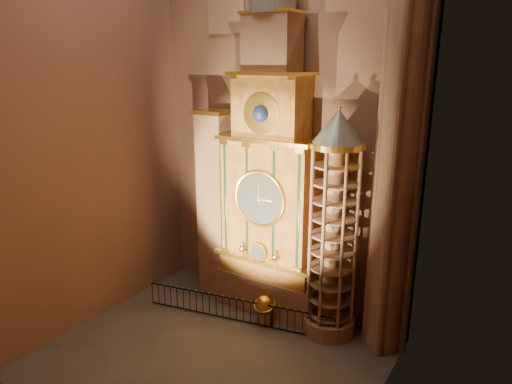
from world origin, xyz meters
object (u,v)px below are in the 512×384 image
Objects in this scene: astronomical_clock at (270,186)px; iron_railing at (237,310)px; portrait_tower at (216,205)px; stair_turret at (333,229)px; celestial_globe at (265,307)px.

astronomical_clock reaches higher than iron_railing.
portrait_tower is at bearing 142.78° from iron_railing.
astronomical_clock is 1.55× the size of stair_turret.
portrait_tower is 6.91m from stair_turret.
astronomical_clock is at bearing 71.94° from iron_railing.
stair_turret reaches higher than portrait_tower.
celestial_globe is (0.61, -1.49, -5.74)m from astronomical_clock.
celestial_globe is at bearing -67.55° from astronomical_clock.
celestial_globe is (4.01, -1.50, -4.21)m from portrait_tower.
celestial_globe is 1.43m from iron_railing.
portrait_tower is 5.65m from iron_railing.
celestial_globe is (-2.89, -1.22, -4.33)m from stair_turret.
astronomical_clock is 1.74× the size of iron_railing.
stair_turret is at bearing 23.26° from iron_railing.
portrait_tower is at bearing 159.47° from celestial_globe.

